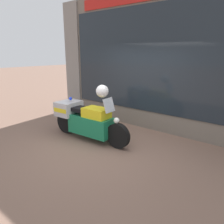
% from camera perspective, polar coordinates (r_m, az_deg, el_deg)
% --- Properties ---
extents(ground_plane, '(60.00, 60.00, 0.00)m').
position_cam_1_polar(ground_plane, '(5.43, -2.11, -8.90)').
color(ground_plane, '#7A5B4C').
extents(shop_building, '(6.96, 0.55, 3.93)m').
position_cam_1_polar(shop_building, '(6.77, 6.93, 13.07)').
color(shop_building, '#6B6056').
rests_on(shop_building, ground).
extents(window_display, '(5.79, 0.30, 1.85)m').
position_cam_1_polar(window_display, '(6.71, 11.29, -0.37)').
color(window_display, slate).
rests_on(window_display, ground).
extents(paramedic_motorcycle, '(2.40, 0.68, 1.19)m').
position_cam_1_polar(paramedic_motorcycle, '(5.77, -6.96, -1.85)').
color(paramedic_motorcycle, black).
rests_on(paramedic_motorcycle, ground).
extents(white_helmet, '(0.30, 0.30, 0.30)m').
position_cam_1_polar(white_helmet, '(5.22, -2.56, 5.48)').
color(white_helmet, white).
rests_on(white_helmet, paramedic_motorcycle).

